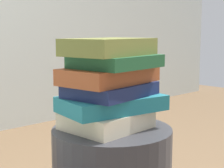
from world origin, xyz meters
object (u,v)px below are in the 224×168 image
(book_rust, at_px, (108,75))
(book_forest, at_px, (116,61))
(book_teal, at_px, (112,103))
(book_olive, at_px, (110,47))
(book_cream, at_px, (106,119))
(book_navy, at_px, (110,90))

(book_rust, xyz_separation_m, book_forest, (0.01, -0.02, 0.04))
(book_teal, distance_m, book_olive, 0.17)
(book_olive, bearing_deg, book_forest, -19.98)
(book_cream, distance_m, book_forest, 0.18)
(book_teal, xyz_separation_m, book_forest, (0.01, -0.01, 0.12))
(book_teal, relative_size, book_olive, 1.14)
(book_teal, bearing_deg, book_olive, -156.95)
(book_navy, bearing_deg, book_teal, -77.45)
(book_cream, xyz_separation_m, book_rust, (0.01, -0.00, 0.13))
(book_teal, height_order, book_navy, book_navy)
(book_navy, height_order, book_rust, book_rust)
(book_olive, bearing_deg, book_teal, 3.91)
(book_cream, bearing_deg, book_olive, -87.45)
(book_cream, bearing_deg, book_forest, -44.51)
(book_teal, relative_size, book_forest, 1.29)
(book_teal, height_order, book_forest, book_forest)
(book_navy, bearing_deg, book_olive, -142.78)
(book_cream, height_order, book_rust, book_rust)
(book_cream, xyz_separation_m, book_teal, (0.01, -0.01, 0.05))
(book_cream, distance_m, book_olive, 0.22)
(book_cream, relative_size, book_navy, 0.91)
(book_rust, distance_m, book_forest, 0.05)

